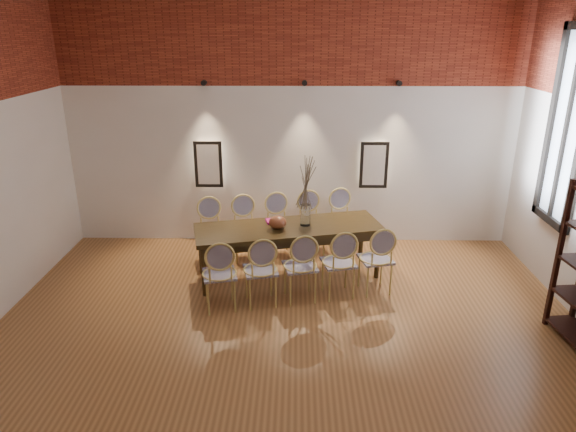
{
  "coord_description": "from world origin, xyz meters",
  "views": [
    {
      "loc": [
        0.09,
        -4.4,
        3.34
      ],
      "look_at": [
        -0.02,
        1.78,
        1.05
      ],
      "focal_mm": 32.0,
      "sensor_mm": 36.0,
      "label": 1
    }
  ],
  "objects_px": {
    "chair_far_e": "(343,222)",
    "vase": "(305,215)",
    "chair_near_a": "(220,274)",
    "chair_far_c": "(279,227)",
    "bowl": "(278,222)",
    "chair_far_a": "(211,233)",
    "book": "(276,221)",
    "chair_near_c": "(300,266)",
    "dining_table": "(288,251)",
    "chair_far_d": "(311,225)",
    "chair_near_e": "(376,259)",
    "chair_near_b": "(260,270)",
    "chair_near_d": "(338,262)",
    "chair_far_b": "(245,230)"
  },
  "relations": [
    {
      "from": "chair_far_e",
      "to": "vase",
      "type": "relative_size",
      "value": 3.13
    },
    {
      "from": "chair_near_a",
      "to": "chair_far_e",
      "type": "relative_size",
      "value": 1.0
    },
    {
      "from": "chair_far_c",
      "to": "bowl",
      "type": "relative_size",
      "value": 3.92
    },
    {
      "from": "chair_far_c",
      "to": "bowl",
      "type": "xyz_separation_m",
      "value": [
        0.01,
        -0.76,
        0.37
      ]
    },
    {
      "from": "chair_far_a",
      "to": "book",
      "type": "relative_size",
      "value": 3.62
    },
    {
      "from": "chair_near_c",
      "to": "chair_far_a",
      "type": "relative_size",
      "value": 1.0
    },
    {
      "from": "chair_far_a",
      "to": "chair_far_e",
      "type": "height_order",
      "value": "same"
    },
    {
      "from": "dining_table",
      "to": "book",
      "type": "relative_size",
      "value": 9.85
    },
    {
      "from": "chair_near_a",
      "to": "chair_far_c",
      "type": "bearing_deg",
      "value": 53.48
    },
    {
      "from": "dining_table",
      "to": "chair_far_d",
      "type": "xyz_separation_m",
      "value": [
        0.34,
        0.79,
        0.09
      ]
    },
    {
      "from": "chair_near_e",
      "to": "dining_table",
      "type": "bearing_deg",
      "value": 145.97
    },
    {
      "from": "dining_table",
      "to": "chair_near_c",
      "type": "xyz_separation_m",
      "value": [
        0.16,
        -0.67,
        0.09
      ]
    },
    {
      "from": "chair_far_a",
      "to": "chair_far_e",
      "type": "distance_m",
      "value": 2.05
    },
    {
      "from": "chair_far_c",
      "to": "chair_far_e",
      "type": "distance_m",
      "value": 1.02
    },
    {
      "from": "dining_table",
      "to": "chair_far_c",
      "type": "bearing_deg",
      "value": 90.0
    },
    {
      "from": "chair_near_b",
      "to": "chair_near_d",
      "type": "distance_m",
      "value": 1.02
    },
    {
      "from": "chair_near_b",
      "to": "vase",
      "type": "distance_m",
      "value": 1.11
    },
    {
      "from": "chair_near_d",
      "to": "chair_far_e",
      "type": "distance_m",
      "value": 1.47
    },
    {
      "from": "chair_near_d",
      "to": "chair_far_c",
      "type": "distance_m",
      "value": 1.47
    },
    {
      "from": "chair_near_d",
      "to": "vase",
      "type": "bearing_deg",
      "value": 111.5
    },
    {
      "from": "chair_near_a",
      "to": "chair_near_b",
      "type": "relative_size",
      "value": 1.0
    },
    {
      "from": "chair_near_d",
      "to": "vase",
      "type": "relative_size",
      "value": 3.13
    },
    {
      "from": "chair_near_b",
      "to": "chair_far_a",
      "type": "bearing_deg",
      "value": 110.32
    },
    {
      "from": "chair_far_b",
      "to": "vase",
      "type": "bearing_deg",
      "value": 137.39
    },
    {
      "from": "chair_near_c",
      "to": "chair_far_e",
      "type": "xyz_separation_m",
      "value": [
        0.68,
        1.58,
        0.0
      ]
    },
    {
      "from": "chair_near_a",
      "to": "chair_far_c",
      "type": "height_order",
      "value": "same"
    },
    {
      "from": "chair_near_c",
      "to": "chair_near_d",
      "type": "bearing_deg",
      "value": 0.0
    },
    {
      "from": "vase",
      "to": "chair_far_c",
      "type": "bearing_deg",
      "value": 122.4
    },
    {
      "from": "chair_near_a",
      "to": "bowl",
      "type": "xyz_separation_m",
      "value": [
        0.69,
        0.82,
        0.37
      ]
    },
    {
      "from": "vase",
      "to": "chair_far_a",
      "type": "bearing_deg",
      "value": 164.6
    },
    {
      "from": "chair_far_b",
      "to": "chair_far_d",
      "type": "distance_m",
      "value": 1.02
    },
    {
      "from": "chair_far_b",
      "to": "chair_far_e",
      "type": "height_order",
      "value": "same"
    },
    {
      "from": "chair_near_d",
      "to": "chair_near_c",
      "type": "bearing_deg",
      "value": -180.0
    },
    {
      "from": "dining_table",
      "to": "book",
      "type": "bearing_deg",
      "value": 124.25
    },
    {
      "from": "chair_far_d",
      "to": "bowl",
      "type": "relative_size",
      "value": 3.92
    },
    {
      "from": "chair_far_e",
      "to": "book",
      "type": "xyz_separation_m",
      "value": [
        -1.02,
        -0.74,
        0.3
      ]
    },
    {
      "from": "chair_near_c",
      "to": "vase",
      "type": "height_order",
      "value": "vase"
    },
    {
      "from": "chair_near_a",
      "to": "chair_far_e",
      "type": "distance_m",
      "value": 2.47
    },
    {
      "from": "vase",
      "to": "chair_near_a",
      "type": "bearing_deg",
      "value": -138.03
    },
    {
      "from": "chair_near_a",
      "to": "chair_near_e",
      "type": "distance_m",
      "value": 2.05
    },
    {
      "from": "bowl",
      "to": "book",
      "type": "xyz_separation_m",
      "value": [
        -0.04,
        0.25,
        -0.07
      ]
    },
    {
      "from": "chair_far_e",
      "to": "dining_table",
      "type": "bearing_deg",
      "value": 34.03
    },
    {
      "from": "chair_near_b",
      "to": "chair_far_e",
      "type": "bearing_deg",
      "value": 42.0
    },
    {
      "from": "chair_near_e",
      "to": "chair_far_b",
      "type": "distance_m",
      "value": 2.07
    },
    {
      "from": "dining_table",
      "to": "chair_near_d",
      "type": "height_order",
      "value": "chair_near_d"
    },
    {
      "from": "dining_table",
      "to": "chair_near_a",
      "type": "bearing_deg",
      "value": -145.97
    },
    {
      "from": "vase",
      "to": "book",
      "type": "bearing_deg",
      "value": 164.79
    },
    {
      "from": "dining_table",
      "to": "chair_near_b",
      "type": "bearing_deg",
      "value": -126.52
    },
    {
      "from": "chair_near_e",
      "to": "chair_far_d",
      "type": "distance_m",
      "value": 1.47
    },
    {
      "from": "chair_near_a",
      "to": "chair_near_b",
      "type": "bearing_deg",
      "value": -0.0
    }
  ]
}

